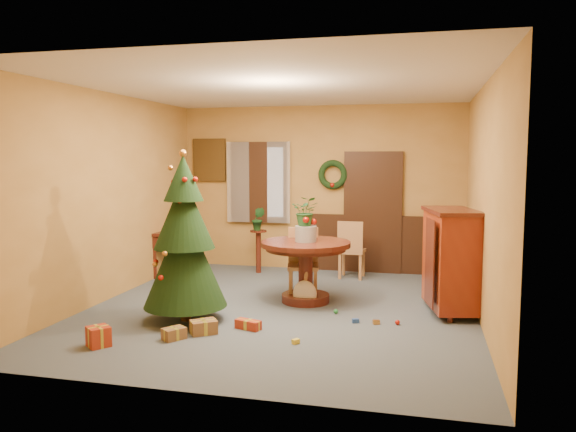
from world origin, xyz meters
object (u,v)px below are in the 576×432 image
(dining_table, at_px, (306,260))
(writing_desk, at_px, (178,243))
(chair_near, at_px, (303,261))
(christmas_tree, at_px, (185,240))
(sideboard, at_px, (450,258))

(dining_table, relative_size, writing_desk, 1.36)
(chair_near, xyz_separation_m, christmas_tree, (-1.16, -1.47, 0.46))
(chair_near, bearing_deg, writing_desk, 160.42)
(dining_table, xyz_separation_m, chair_near, (-0.09, 0.25, -0.06))
(chair_near, xyz_separation_m, sideboard, (2.00, -0.37, 0.19))
(sideboard, bearing_deg, chair_near, 169.53)
(chair_near, relative_size, writing_desk, 1.09)
(dining_table, bearing_deg, writing_desk, 155.83)
(chair_near, height_order, sideboard, sideboard)
(dining_table, xyz_separation_m, sideboard, (1.91, -0.12, 0.13))
(christmas_tree, bearing_deg, dining_table, 44.05)
(dining_table, bearing_deg, christmas_tree, -135.95)
(christmas_tree, distance_m, sideboard, 3.36)
(sideboard, bearing_deg, christmas_tree, -160.90)
(writing_desk, bearing_deg, chair_near, -19.58)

